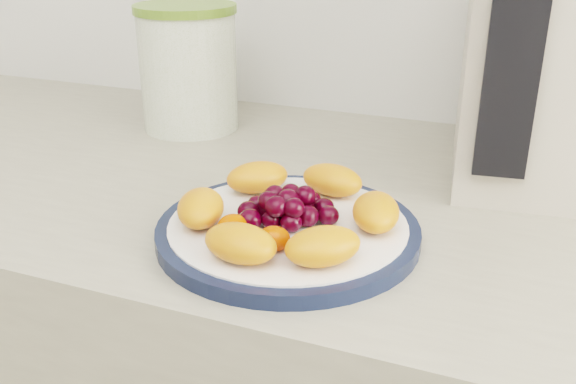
% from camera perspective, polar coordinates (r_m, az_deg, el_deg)
% --- Properties ---
extents(plate_rim, '(0.26, 0.26, 0.01)m').
position_cam_1_polar(plate_rim, '(0.64, 0.00, -3.50)').
color(plate_rim, '#131C35').
rests_on(plate_rim, counter).
extents(plate_face, '(0.24, 0.24, 0.02)m').
position_cam_1_polar(plate_face, '(0.64, 0.00, -3.42)').
color(plate_face, white).
rests_on(plate_face, counter).
extents(canister, '(0.18, 0.18, 0.17)m').
position_cam_1_polar(canister, '(0.97, -8.81, 10.49)').
color(canister, '#47630E').
rests_on(canister, counter).
extents(canister_lid, '(0.19, 0.19, 0.01)m').
position_cam_1_polar(canister_lid, '(0.95, -9.15, 15.80)').
color(canister_lid, olive).
rests_on(canister_lid, canister).
extents(appliance_body, '(0.21, 0.27, 0.31)m').
position_cam_1_polar(appliance_body, '(0.81, 21.89, 11.75)').
color(appliance_body, '#BAB09E').
rests_on(appliance_body, counter).
extents(appliance_panel, '(0.06, 0.02, 0.23)m').
position_cam_1_polar(appliance_panel, '(0.68, 19.33, 10.52)').
color(appliance_panel, black).
rests_on(appliance_panel, appliance_body).
extents(fruit_plate, '(0.23, 0.22, 0.04)m').
position_cam_1_polar(fruit_plate, '(0.62, -0.26, -1.63)').
color(fruit_plate, orange).
rests_on(fruit_plate, plate_face).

